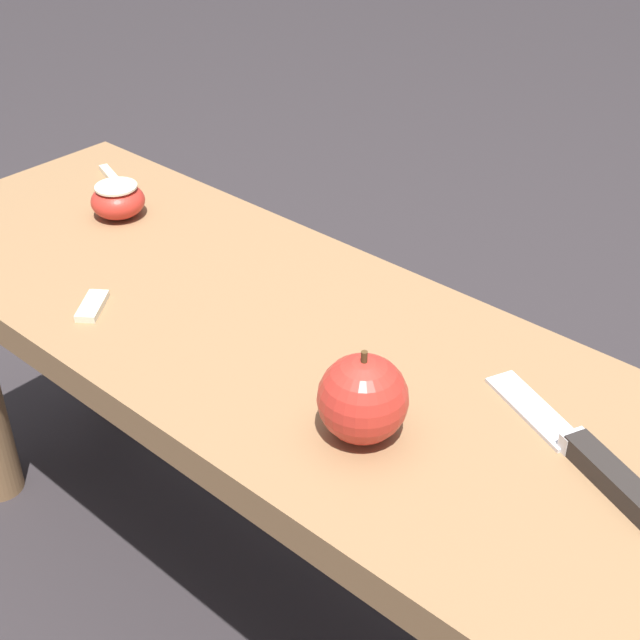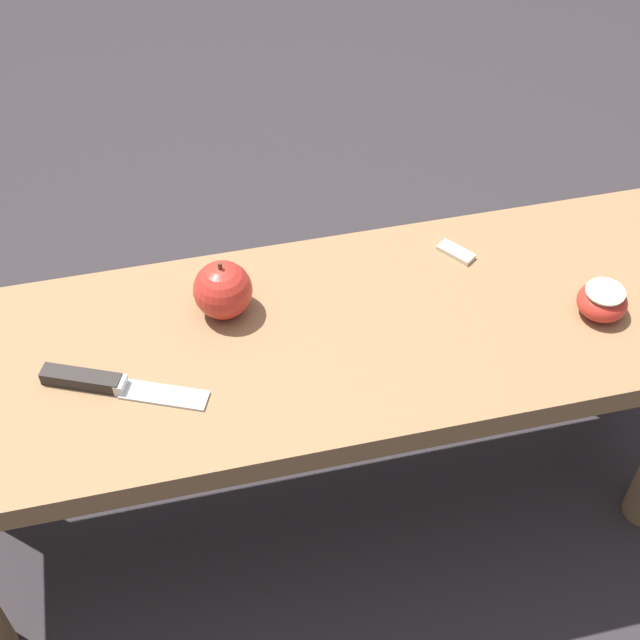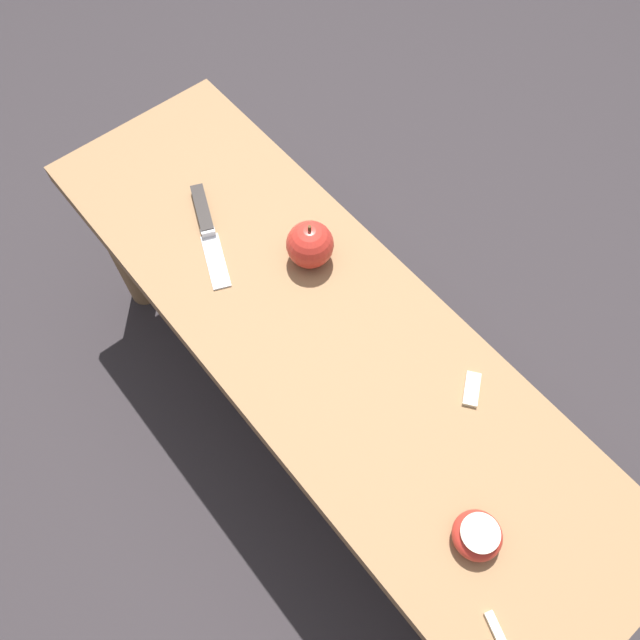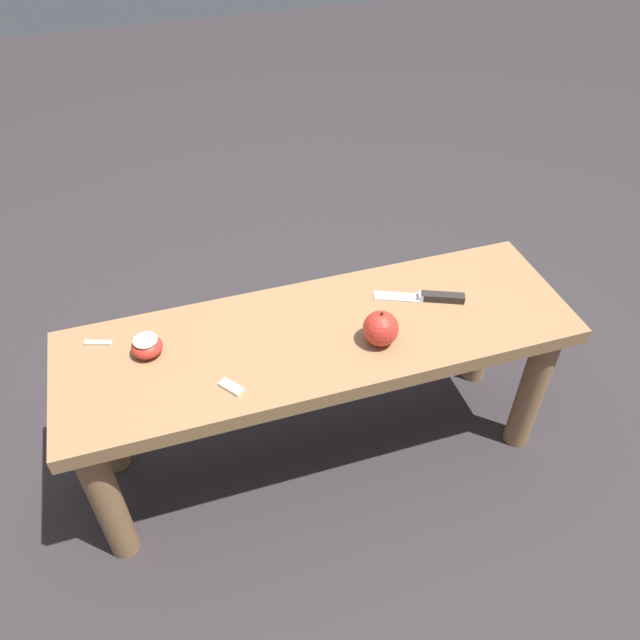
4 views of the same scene
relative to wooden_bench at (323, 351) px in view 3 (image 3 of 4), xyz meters
The scene contains 7 objects.
ground_plane 0.38m from the wooden_bench, ahead, with size 8.00×8.00×0.00m, color #2D282B.
wooden_bench is the anchor object (origin of this frame).
knife 0.32m from the wooden_bench, behind, with size 0.22×0.12×0.02m.
apple_whole 0.20m from the wooden_bench, 149.15° to the left, with size 0.08×0.08×0.09m.
apple_cut 0.42m from the wooden_bench, ahead, with size 0.07×0.07×0.04m.
apple_slice_near_knife 0.53m from the wooden_bench, 12.97° to the right, with size 0.06×0.03×0.01m.
apple_slice_center 0.28m from the wooden_bench, 25.04° to the left, with size 0.05×0.06×0.01m.
Camera 3 is at (0.37, -0.31, 1.41)m, focal length 35.00 mm.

